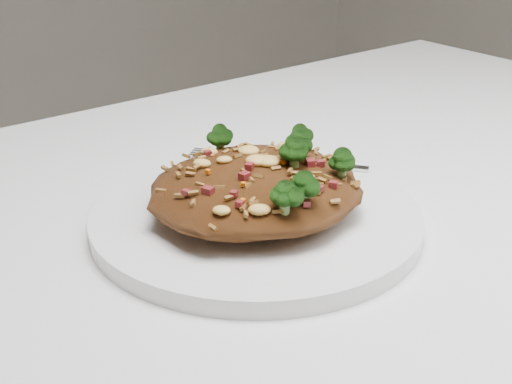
% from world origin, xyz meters
% --- Properties ---
extents(dining_table, '(1.20, 0.80, 0.75)m').
position_xyz_m(dining_table, '(0.00, 0.00, 0.66)').
color(dining_table, white).
rests_on(dining_table, ground).
extents(plate, '(0.25, 0.25, 0.01)m').
position_xyz_m(plate, '(-0.01, 0.05, 0.76)').
color(plate, white).
rests_on(plate, dining_table).
extents(fried_rice, '(0.17, 0.15, 0.06)m').
position_xyz_m(fried_rice, '(-0.01, 0.05, 0.79)').
color(fried_rice, brown).
rests_on(fried_rice, plate).
extents(fork, '(0.11, 0.14, 0.00)m').
position_xyz_m(fork, '(0.07, 0.11, 0.77)').
color(fork, silver).
rests_on(fork, plate).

